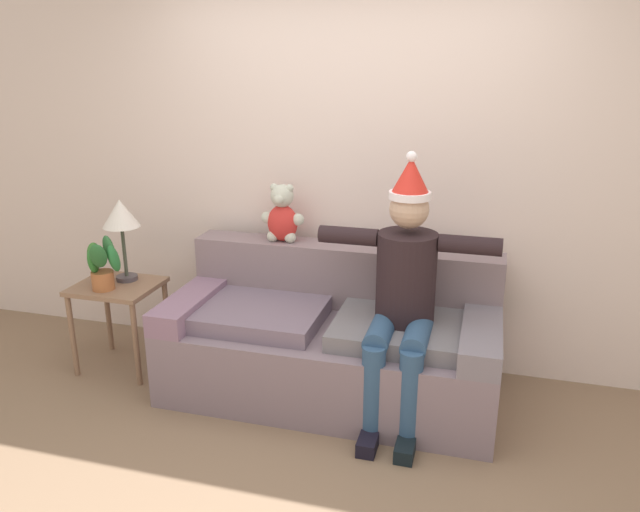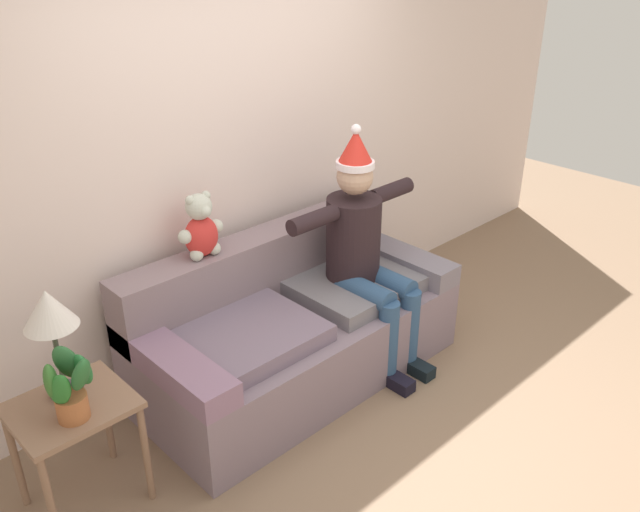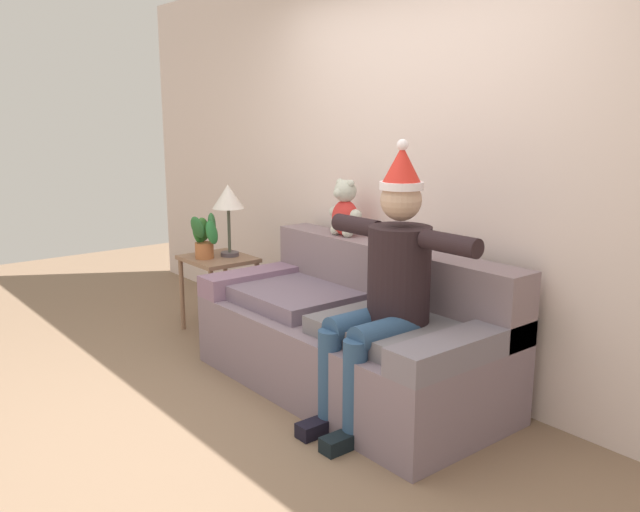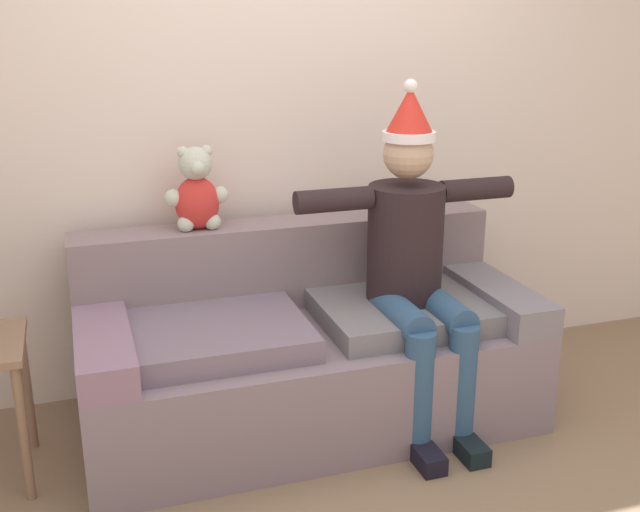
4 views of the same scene
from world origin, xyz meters
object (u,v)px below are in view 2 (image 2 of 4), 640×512
Objects in this scene: couch at (293,326)px; table_lamp at (49,314)px; teddy_bear at (201,228)px; person_seated at (365,248)px; side_table at (74,422)px; potted_plant at (70,385)px.

table_lamp is (-1.42, -0.00, 0.69)m from couch.
teddy_bear is 1.04m from table_lamp.
table_lamp is (-1.00, -0.29, -0.01)m from teddy_bear.
person_seated is at bearing -27.94° from teddy_bear.
side_table is (-1.44, -0.09, 0.16)m from couch.
teddy_bear is at bearing 145.06° from couch.
person_seated is 4.03× the size of teddy_bear.
table_lamp is at bearing -163.59° from teddy_bear.
person_seated is at bearing -5.01° from table_lamp.
side_table is 1.66× the size of potted_plant.
person_seated reaches higher than side_table.
teddy_bear is 0.70× the size of table_lamp.
teddy_bear is (-0.42, 0.29, 0.70)m from couch.
potted_plant reaches higher than side_table.
potted_plant is (-1.46, -0.19, 0.43)m from couch.
couch is 3.64× the size of table_lamp.
couch is 0.65m from person_seated.
teddy_bear is 1.07× the size of potted_plant.
potted_plant is at bearing -155.05° from teddy_bear.
side_table is (-1.89, 0.07, -0.29)m from person_seated.
table_lamp is 1.53× the size of potted_plant.
person_seated is at bearing 0.80° from potted_plant.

